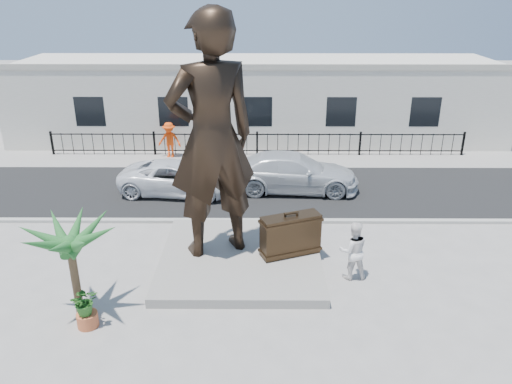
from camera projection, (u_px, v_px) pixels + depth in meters
ground at (256, 287)px, 15.07m from camera, size 100.00×100.00×0.00m
street at (257, 188)px, 22.46m from camera, size 40.00×7.00×0.01m
curb at (256, 221)px, 19.21m from camera, size 40.00×0.25×0.12m
far_sidewalk at (257, 160)px, 26.16m from camera, size 40.00×2.50×0.02m
plinth at (241, 258)px, 16.40m from camera, size 5.20×5.20×0.30m
fence at (257, 144)px, 26.67m from camera, size 22.00×0.10×1.20m
building at (257, 98)px, 29.94m from camera, size 28.00×7.00×4.40m
statue at (212, 138)px, 15.21m from camera, size 3.30×2.80×7.68m
suitcase at (291, 235)px, 16.13m from camera, size 2.02×1.27×1.36m
tourist at (353, 251)px, 15.25m from camera, size 0.97×0.78×1.89m
car_white at (179, 178)px, 21.71m from camera, size 5.30×2.91×1.41m
car_silver at (293, 172)px, 21.96m from camera, size 5.84×2.61×1.66m
worker at (169, 140)px, 26.19m from camera, size 1.30×0.87×1.88m
palm_tree at (81, 313)px, 13.89m from camera, size 1.80×1.80×3.20m
planter at (88, 320)px, 13.29m from camera, size 0.56×0.56×0.40m
shrub at (85, 301)px, 13.06m from camera, size 0.88×0.83×0.78m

